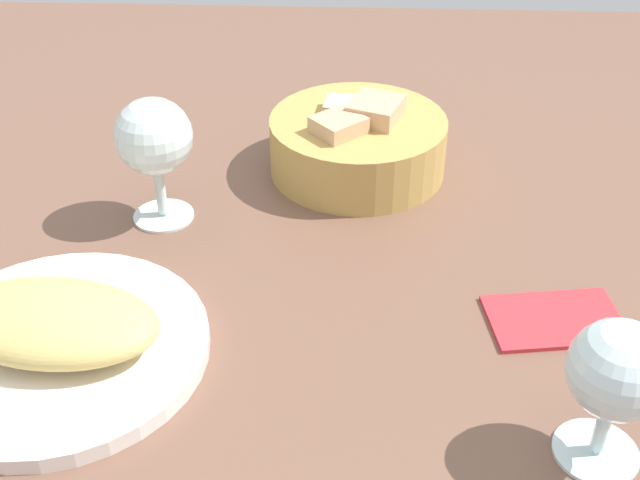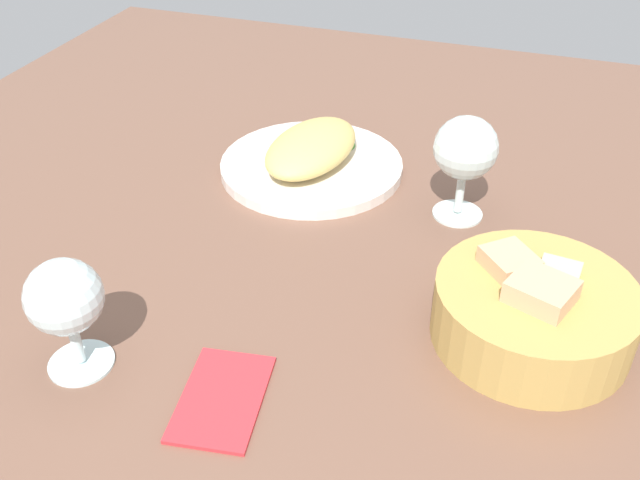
{
  "view_description": "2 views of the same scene",
  "coord_description": "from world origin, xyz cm",
  "px_view_note": "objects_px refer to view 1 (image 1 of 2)",
  "views": [
    {
      "loc": [
        5.88,
        -58.33,
        45.3
      ],
      "look_at": [
        3.32,
        -2.51,
        5.92
      ],
      "focal_mm": 46.5,
      "sensor_mm": 36.0,
      "label": 1
    },
    {
      "loc": [
        60.77,
        16.87,
        47.23
      ],
      "look_at": [
        5.4,
        -2.07,
        5.82
      ],
      "focal_mm": 40.41,
      "sensor_mm": 36.0,
      "label": 2
    }
  ],
  "objects_px": {
    "wine_glass_near": "(617,376)",
    "folded_napkin": "(555,318)",
    "plate": "(58,348)",
    "wine_glass_far": "(154,141)",
    "bread_basket": "(358,143)"
  },
  "relations": [
    {
      "from": "wine_glass_far",
      "to": "folded_napkin",
      "type": "distance_m",
      "value": 0.39
    },
    {
      "from": "wine_glass_near",
      "to": "wine_glass_far",
      "type": "height_order",
      "value": "wine_glass_far"
    },
    {
      "from": "bread_basket",
      "to": "plate",
      "type": "bearing_deg",
      "value": -127.74
    },
    {
      "from": "bread_basket",
      "to": "wine_glass_near",
      "type": "distance_m",
      "value": 0.42
    },
    {
      "from": "bread_basket",
      "to": "wine_glass_near",
      "type": "bearing_deg",
      "value": -66.06
    },
    {
      "from": "plate",
      "to": "folded_napkin",
      "type": "distance_m",
      "value": 0.4
    },
    {
      "from": "plate",
      "to": "bread_basket",
      "type": "distance_m",
      "value": 0.38
    },
    {
      "from": "folded_napkin",
      "to": "plate",
      "type": "bearing_deg",
      "value": 179.98
    },
    {
      "from": "wine_glass_far",
      "to": "wine_glass_near",
      "type": "bearing_deg",
      "value": -38.02
    },
    {
      "from": "plate",
      "to": "folded_napkin",
      "type": "height_order",
      "value": "plate"
    },
    {
      "from": "wine_glass_near",
      "to": "folded_napkin",
      "type": "bearing_deg",
      "value": 91.0
    },
    {
      "from": "wine_glass_near",
      "to": "wine_glass_far",
      "type": "distance_m",
      "value": 0.46
    },
    {
      "from": "wine_glass_far",
      "to": "folded_napkin",
      "type": "bearing_deg",
      "value": -21.55
    },
    {
      "from": "plate",
      "to": "folded_napkin",
      "type": "xyz_separation_m",
      "value": [
        0.4,
        0.06,
        -0.0
      ]
    },
    {
      "from": "wine_glass_far",
      "to": "bread_basket",
      "type": "bearing_deg",
      "value": 27.92
    }
  ]
}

